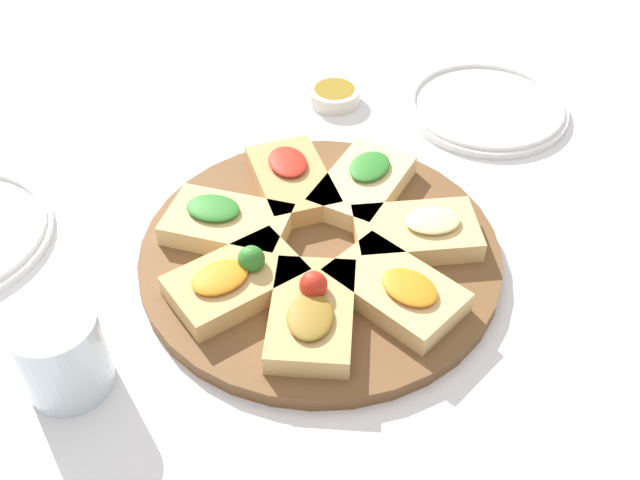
# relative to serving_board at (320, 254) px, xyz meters

# --- Properties ---
(ground_plane) EXTENTS (3.00, 3.00, 0.00)m
(ground_plane) POSITION_rel_serving_board_xyz_m (0.00, 0.00, -0.01)
(ground_plane) COLOR white
(serving_board) EXTENTS (0.41, 0.41, 0.02)m
(serving_board) POSITION_rel_serving_board_xyz_m (0.00, 0.00, 0.00)
(serving_board) COLOR brown
(serving_board) RESTS_ON ground_plane
(focaccia_slice_0) EXTENTS (0.10, 0.15, 0.05)m
(focaccia_slice_0) POSITION_rel_serving_board_xyz_m (0.02, -0.11, 0.02)
(focaccia_slice_0) COLOR tan
(focaccia_slice_0) RESTS_ON serving_board
(focaccia_slice_1) EXTENTS (0.16, 0.14, 0.03)m
(focaccia_slice_1) POSITION_rel_serving_board_xyz_m (0.10, -0.05, 0.02)
(focaccia_slice_1) COLOR #DBB775
(focaccia_slice_1) RESTS_ON serving_board
(focaccia_slice_2) EXTENTS (0.16, 0.12, 0.03)m
(focaccia_slice_2) POSITION_rel_serving_board_xyz_m (0.10, 0.04, 0.02)
(focaccia_slice_2) COLOR #DBB775
(focaccia_slice_2) RESTS_ON serving_board
(focaccia_slice_3) EXTENTS (0.11, 0.15, 0.03)m
(focaccia_slice_3) POSITION_rel_serving_board_xyz_m (0.03, 0.11, 0.02)
(focaccia_slice_3) COLOR #E5C689
(focaccia_slice_3) RESTS_ON serving_board
(focaccia_slice_4) EXTENTS (0.14, 0.16, 0.03)m
(focaccia_slice_4) POSITION_rel_serving_board_xyz_m (-0.06, 0.09, 0.02)
(focaccia_slice_4) COLOR tan
(focaccia_slice_4) RESTS_ON serving_board
(focaccia_slice_5) EXTENTS (0.14, 0.09, 0.03)m
(focaccia_slice_5) POSITION_rel_serving_board_xyz_m (-0.11, 0.00, 0.02)
(focaccia_slice_5) COLOR #DBB775
(focaccia_slice_5) RESTS_ON serving_board
(focaccia_slice_6) EXTENTS (0.15, 0.16, 0.05)m
(focaccia_slice_6) POSITION_rel_serving_board_xyz_m (-0.07, -0.08, 0.02)
(focaccia_slice_6) COLOR tan
(focaccia_slice_6) RESTS_ON serving_board
(plate_right) EXTENTS (0.23, 0.23, 0.02)m
(plate_right) POSITION_rel_serving_board_xyz_m (0.16, 0.34, -0.00)
(plate_right) COLOR white
(plate_right) RESTS_ON ground_plane
(water_glass) EXTENTS (0.08, 0.08, 0.09)m
(water_glass) POSITION_rel_serving_board_xyz_m (-0.19, -0.22, 0.04)
(water_glass) COLOR silver
(water_glass) RESTS_ON ground_plane
(dipping_bowl) EXTENTS (0.07, 0.07, 0.02)m
(dipping_bowl) POSITION_rel_serving_board_xyz_m (-0.06, 0.32, 0.00)
(dipping_bowl) COLOR silver
(dipping_bowl) RESTS_ON ground_plane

